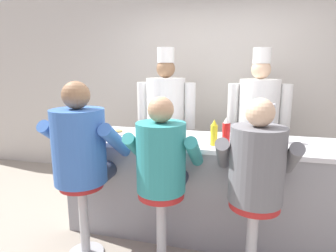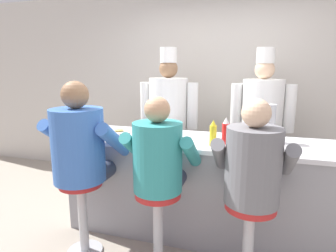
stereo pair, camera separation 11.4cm
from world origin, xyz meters
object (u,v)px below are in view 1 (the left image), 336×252
at_px(coffee_mug_tan, 93,126).
at_px(diner_seated_grey, 256,171).
at_px(hot_sauce_bottle_orange, 271,140).
at_px(cup_stack_steel, 269,122).
at_px(diner_seated_blue, 82,151).
at_px(cook_in_whites_far, 258,120).
at_px(breakfast_plate, 118,132).
at_px(ketchup_bottle_red, 226,131).
at_px(cereal_bowl, 170,143).
at_px(mustard_bottle_yellow, 214,133).
at_px(napkin_dispenser_chrome, 166,131).
at_px(cook_in_whites_near, 166,118).
at_px(diner_seated_teal, 162,163).
at_px(coffee_mug_white, 142,131).

height_order(coffee_mug_tan, diner_seated_grey, diner_seated_grey).
distance_m(hot_sauce_bottle_orange, cup_stack_steel, 0.27).
distance_m(coffee_mug_tan, diner_seated_blue, 0.77).
height_order(coffee_mug_tan, cook_in_whites_far, cook_in_whites_far).
distance_m(breakfast_plate, cook_in_whites_far, 1.66).
distance_m(ketchup_bottle_red, breakfast_plate, 1.12).
relative_size(breakfast_plate, cereal_bowl, 1.37).
distance_m(mustard_bottle_yellow, cereal_bowl, 0.39).
bearing_deg(cereal_bowl, cook_in_whites_far, 55.32).
xyz_separation_m(hot_sauce_bottle_orange, napkin_dispenser_chrome, (-0.95, 0.08, 0.01)).
bearing_deg(hot_sauce_bottle_orange, cook_in_whites_near, 144.22).
bearing_deg(cook_in_whites_far, breakfast_plate, -149.99).
height_order(cereal_bowl, diner_seated_blue, diner_seated_blue).
xyz_separation_m(breakfast_plate, cup_stack_steel, (1.49, 0.09, 0.16)).
bearing_deg(diner_seated_blue, hot_sauce_bottle_orange, 16.75).
bearing_deg(coffee_mug_tan, cook_in_whites_far, 22.98).
relative_size(hot_sauce_bottle_orange, breakfast_plate, 0.59).
relative_size(breakfast_plate, diner_seated_grey, 0.16).
height_order(cereal_bowl, diner_seated_grey, diner_seated_grey).
distance_m(cup_stack_steel, napkin_dispenser_chrome, 0.97).
xyz_separation_m(mustard_bottle_yellow, hot_sauce_bottle_orange, (0.48, 0.04, -0.04)).
xyz_separation_m(coffee_mug_tan, cup_stack_steel, (1.82, 0.01, 0.13)).
height_order(mustard_bottle_yellow, diner_seated_grey, diner_seated_grey).
xyz_separation_m(napkin_dispenser_chrome, diner_seated_grey, (0.81, -0.55, -0.13)).
bearing_deg(diner_seated_teal, diner_seated_blue, 179.53).
relative_size(cook_in_whites_near, cook_in_whites_far, 1.01).
bearing_deg(coffee_mug_tan, cook_in_whites_near, 41.20).
height_order(coffee_mug_white, napkin_dispenser_chrome, napkin_dispenser_chrome).
bearing_deg(cup_stack_steel, cook_in_whites_near, 153.08).
height_order(mustard_bottle_yellow, cook_in_whites_far, cook_in_whites_far).
bearing_deg(cook_in_whites_near, napkin_dispenser_chrome, -74.91).
distance_m(coffee_mug_tan, cup_stack_steel, 1.83).
distance_m(breakfast_plate, coffee_mug_tan, 0.34).
relative_size(cereal_bowl, cook_in_whites_far, 0.09).
bearing_deg(diner_seated_grey, cup_stack_steel, 79.57).
distance_m(ketchup_bottle_red, diner_seated_blue, 1.27).
distance_m(hot_sauce_bottle_orange, cereal_bowl, 0.86).
distance_m(cook_in_whites_near, cook_in_whites_far, 1.11).
relative_size(hot_sauce_bottle_orange, cook_in_whites_far, 0.07).
bearing_deg(cook_in_whites_near, hot_sauce_bottle_orange, -35.78).
height_order(napkin_dispenser_chrome, diner_seated_teal, diner_seated_teal).
distance_m(ketchup_bottle_red, cup_stack_steel, 0.43).
relative_size(coffee_mug_tan, diner_seated_teal, 0.10).
xyz_separation_m(mustard_bottle_yellow, diner_seated_grey, (0.34, -0.42, -0.16)).
distance_m(cup_stack_steel, diner_seated_teal, 1.12).
bearing_deg(breakfast_plate, diner_seated_blue, -93.75).
bearing_deg(mustard_bottle_yellow, cook_in_whites_near, 127.54).
distance_m(breakfast_plate, napkin_dispenser_chrome, 0.55).
bearing_deg(cook_in_whites_near, cook_in_whites_far, 8.40).
bearing_deg(breakfast_plate, diner_seated_teal, -43.86).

